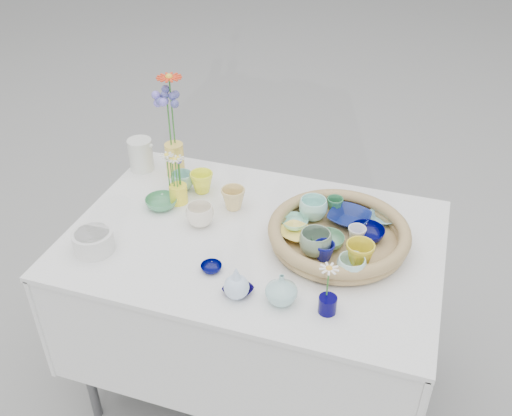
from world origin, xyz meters
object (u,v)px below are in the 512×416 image
(wicker_tray, at_px, (339,234))
(tall_vase_yellow, at_px, (175,160))
(bud_vase_seafoam, at_px, (281,289))
(display_table, at_px, (255,381))

(wicker_tray, height_order, tall_vase_yellow, tall_vase_yellow)
(bud_vase_seafoam, height_order, tall_vase_yellow, tall_vase_yellow)
(display_table, relative_size, wicker_tray, 2.66)
(display_table, bearing_deg, wicker_tray, 10.12)
(bud_vase_seafoam, bearing_deg, display_table, 122.44)
(wicker_tray, xyz_separation_m, tall_vase_yellow, (-0.71, 0.24, 0.03))
(display_table, height_order, bud_vase_seafoam, bud_vase_seafoam)
(display_table, distance_m, wicker_tray, 0.85)
(display_table, relative_size, bud_vase_seafoam, 12.62)
(bud_vase_seafoam, relative_size, tall_vase_yellow, 0.73)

